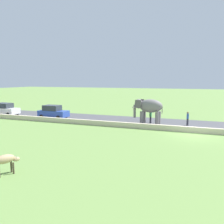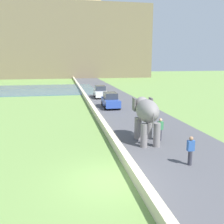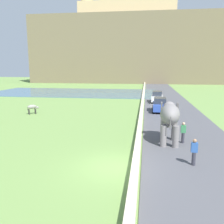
{
  "view_description": "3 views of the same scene",
  "coord_description": "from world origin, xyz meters",
  "px_view_note": "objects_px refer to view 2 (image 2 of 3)",
  "views": [
    {
      "loc": [
        -23.5,
        -0.77,
        5.28
      ],
      "look_at": [
        0.4,
        8.34,
        1.75
      ],
      "focal_mm": 38.74,
      "sensor_mm": 36.0,
      "label": 1
    },
    {
      "loc": [
        -1.97,
        -10.71,
        5.51
      ],
      "look_at": [
        1.71,
        8.18,
        1.54
      ],
      "focal_mm": 40.46,
      "sensor_mm": 36.0,
      "label": 2
    },
    {
      "loc": [
        1.66,
        -13.0,
        5.66
      ],
      "look_at": [
        -1.47,
        9.52,
        1.41
      ],
      "focal_mm": 39.27,
      "sensor_mm": 36.0,
      "label": 3
    }
  ],
  "objects_px": {
    "person_beside_elephant": "(160,129)",
    "person_trailing": "(190,150)",
    "car_white": "(100,92)",
    "car_blue": "(111,100)",
    "elephant": "(146,113)"
  },
  "relations": [
    {
      "from": "car_blue",
      "to": "car_white",
      "type": "distance_m",
      "value": 8.17
    },
    {
      "from": "person_beside_elephant",
      "to": "person_trailing",
      "type": "distance_m",
      "value": 4.2
    },
    {
      "from": "person_trailing",
      "to": "car_white",
      "type": "height_order",
      "value": "car_white"
    },
    {
      "from": "person_beside_elephant",
      "to": "car_blue",
      "type": "relative_size",
      "value": 0.4
    },
    {
      "from": "person_trailing",
      "to": "car_blue",
      "type": "height_order",
      "value": "car_blue"
    },
    {
      "from": "car_blue",
      "to": "elephant",
      "type": "bearing_deg",
      "value": -89.95
    },
    {
      "from": "person_beside_elephant",
      "to": "person_trailing",
      "type": "height_order",
      "value": "same"
    },
    {
      "from": "person_beside_elephant",
      "to": "car_blue",
      "type": "bearing_deg",
      "value": 94.58
    },
    {
      "from": "elephant",
      "to": "person_beside_elephant",
      "type": "relative_size",
      "value": 2.15
    },
    {
      "from": "person_beside_elephant",
      "to": "car_blue",
      "type": "distance_m",
      "value": 12.93
    },
    {
      "from": "person_trailing",
      "to": "person_beside_elephant",
      "type": "bearing_deg",
      "value": 90.11
    },
    {
      "from": "person_beside_elephant",
      "to": "car_blue",
      "type": "height_order",
      "value": "car_blue"
    },
    {
      "from": "person_trailing",
      "to": "elephant",
      "type": "bearing_deg",
      "value": 103.66
    },
    {
      "from": "elephant",
      "to": "car_white",
      "type": "height_order",
      "value": "elephant"
    },
    {
      "from": "person_trailing",
      "to": "car_white",
      "type": "xyz_separation_m",
      "value": [
        -1.04,
        25.26,
        0.03
      ]
    }
  ]
}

